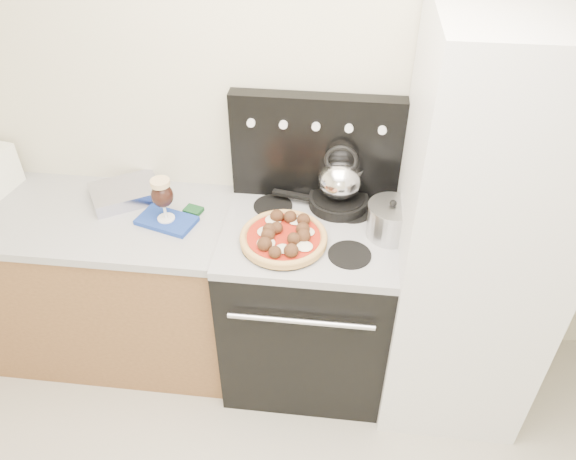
# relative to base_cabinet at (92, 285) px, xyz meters

# --- Properties ---
(room_shell) EXTENTS (3.52, 3.01, 2.52)m
(room_shell) POSITION_rel_base_cabinet_xyz_m (1.02, -0.91, 0.82)
(room_shell) COLOR #B6AF9F
(room_shell) RESTS_ON ground
(base_cabinet) EXTENTS (1.45, 0.60, 0.86)m
(base_cabinet) POSITION_rel_base_cabinet_xyz_m (0.00, 0.00, 0.00)
(base_cabinet) COLOR brown
(base_cabinet) RESTS_ON ground
(countertop) EXTENTS (1.48, 0.63, 0.04)m
(countertop) POSITION_rel_base_cabinet_xyz_m (0.00, 0.00, 0.45)
(countertop) COLOR #AEAEB0
(countertop) RESTS_ON base_cabinet
(stove_body) EXTENTS (0.76, 0.65, 0.88)m
(stove_body) POSITION_rel_base_cabinet_xyz_m (1.10, -0.02, 0.01)
(stove_body) COLOR black
(stove_body) RESTS_ON ground
(cooktop) EXTENTS (0.76, 0.65, 0.04)m
(cooktop) POSITION_rel_base_cabinet_xyz_m (1.10, -0.02, 0.47)
(cooktop) COLOR #ADADB2
(cooktop) RESTS_ON stove_body
(backguard) EXTENTS (0.76, 0.08, 0.50)m
(backguard) POSITION_rel_base_cabinet_xyz_m (1.10, 0.25, 0.74)
(backguard) COLOR black
(backguard) RESTS_ON cooktop
(fridge) EXTENTS (0.64, 0.68, 1.90)m
(fridge) POSITION_rel_base_cabinet_xyz_m (1.80, -0.05, 0.52)
(fridge) COLOR silver
(fridge) RESTS_ON ground
(foil_sheet) EXTENTS (0.39, 0.36, 0.06)m
(foil_sheet) POSITION_rel_base_cabinet_xyz_m (0.22, 0.14, 0.50)
(foil_sheet) COLOR silver
(foil_sheet) RESTS_ON countertop
(oven_mitt) EXTENTS (0.29, 0.22, 0.02)m
(oven_mitt) POSITION_rel_base_cabinet_xyz_m (0.46, -0.02, 0.48)
(oven_mitt) COLOR #1A3795
(oven_mitt) RESTS_ON countertop
(beer_glass) EXTENTS (0.11, 0.11, 0.21)m
(beer_glass) POSITION_rel_base_cabinet_xyz_m (0.46, -0.02, 0.60)
(beer_glass) COLOR black
(beer_glass) RESTS_ON oven_mitt
(pizza_pan) EXTENTS (0.45, 0.45, 0.01)m
(pizza_pan) POSITION_rel_base_cabinet_xyz_m (1.01, -0.13, 0.50)
(pizza_pan) COLOR black
(pizza_pan) RESTS_ON cooktop
(pizza) EXTENTS (0.44, 0.44, 0.05)m
(pizza) POSITION_rel_base_cabinet_xyz_m (1.01, -0.13, 0.53)
(pizza) COLOR tan
(pizza) RESTS_ON pizza_pan
(skillet) EXTENTS (0.32, 0.32, 0.05)m
(skillet) POSITION_rel_base_cabinet_xyz_m (1.22, 0.17, 0.51)
(skillet) COLOR black
(skillet) RESTS_ON cooktop
(tea_kettle) EXTENTS (0.20, 0.20, 0.22)m
(tea_kettle) POSITION_rel_base_cabinet_xyz_m (1.22, 0.17, 0.65)
(tea_kettle) COLOR silver
(tea_kettle) RESTS_ON skillet
(stock_pot) EXTENTS (0.25, 0.25, 0.14)m
(stock_pot) POSITION_rel_base_cabinet_xyz_m (1.45, -0.02, 0.56)
(stock_pot) COLOR #B6B6B7
(stock_pot) RESTS_ON cooktop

